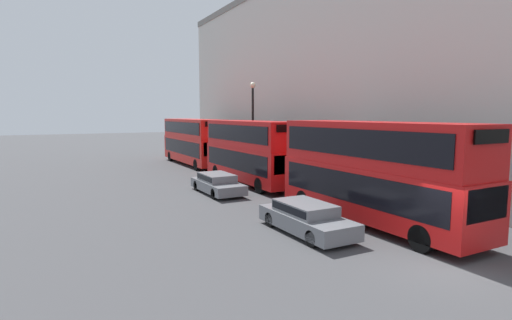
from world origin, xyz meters
The scene contains 8 objects.
ground_plane centered at (0.00, 0.00, 0.00)m, with size 200.00×200.00×0.00m, color #424244.
bus_leading centered at (1.60, 4.85, 2.49)m, with size 2.59×10.40×4.53m.
bus_second_in_queue centered at (1.60, 16.57, 2.42)m, with size 2.59×10.07×4.40m.
bus_third_in_queue centered at (1.60, 28.55, 2.42)m, with size 2.59×11.24×4.39m.
car_dark_sedan centered at (-1.80, 5.06, 0.68)m, with size 1.85×4.73×1.27m.
car_hatchback centered at (-1.80, 14.47, 0.65)m, with size 1.86×4.66×1.21m.
street_lamp centered at (3.36, 19.61, 4.44)m, with size 0.44×0.44×7.30m.
pedestrian centered at (4.01, 16.57, 0.74)m, with size 0.36×0.36×1.61m.
Camera 1 is at (-11.11, -8.02, 4.86)m, focal length 28.00 mm.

